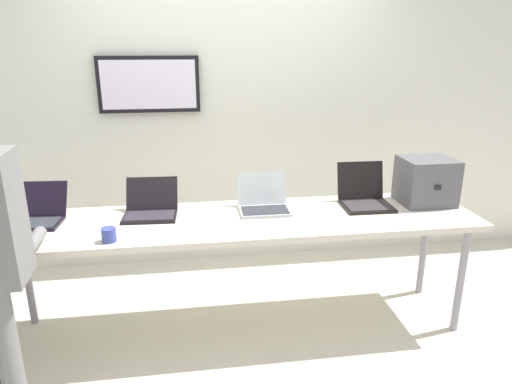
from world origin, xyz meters
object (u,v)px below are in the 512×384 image
equipment_box (426,181)px  laptop_station_3 (364,196)px  workbench (240,226)px  laptop_station_2 (264,202)px  coffee_mug (109,235)px  laptop_station_0 (38,214)px  laptop_station_1 (151,207)px

equipment_box → laptop_station_3: equipment_box is taller
equipment_box → workbench: bearing=-175.0°
laptop_station_2 → coffee_mug: (-0.95, -0.39, -0.01)m
laptop_station_0 → laptop_station_2: 1.43m
laptop_station_1 → laptop_station_3: laptop_station_3 is taller
equipment_box → laptop_station_2: bearing=178.9°
workbench → equipment_box: 1.33m
workbench → laptop_station_3: bearing=8.6°
laptop_station_0 → laptop_station_3: size_ratio=1.05×
workbench → laptop_station_3: (0.88, 0.13, 0.12)m
laptop_station_2 → equipment_box: bearing=-1.1°
laptop_station_1 → laptop_station_3: bearing=-0.5°
laptop_station_1 → laptop_station_2: (0.74, -0.01, 0.00)m
workbench → laptop_station_3: laptop_station_3 is taller
equipment_box → coffee_mug: bearing=-170.1°
laptop_station_3 → coffee_mug: size_ratio=4.16×
laptop_station_1 → coffee_mug: size_ratio=4.27×
laptop_station_3 → laptop_station_1: bearing=179.5°
workbench → coffee_mug: (-0.77, -0.25, 0.09)m
workbench → laptop_station_3: size_ratio=8.93×
laptop_station_3 → coffee_mug: (-1.65, -0.38, -0.02)m
equipment_box → laptop_station_0: size_ratio=0.97×
laptop_station_1 → laptop_station_3: size_ratio=1.03×
equipment_box → laptop_station_0: equipment_box is taller
equipment_box → laptop_station_0: bearing=179.8°
laptop_station_0 → laptop_station_3: bearing=0.3°
workbench → laptop_station_2: (0.17, 0.14, 0.11)m
coffee_mug → laptop_station_0: bearing=142.4°
equipment_box → laptop_station_1: equipment_box is taller
laptop_station_1 → coffee_mug: laptop_station_1 is taller
laptop_station_1 → laptop_station_2: bearing=-0.9°
coffee_mug → laptop_station_1: bearing=62.7°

